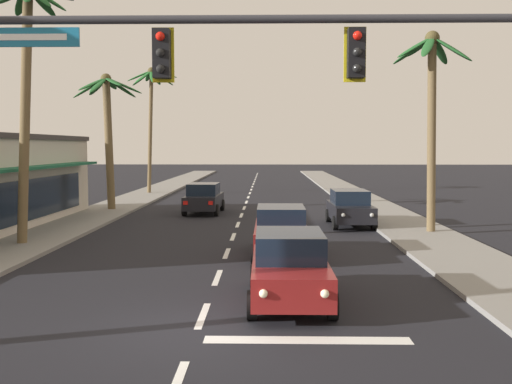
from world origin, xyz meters
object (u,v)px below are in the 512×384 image
at_px(palm_left_second, 27,63).
at_px(palm_left_farthest, 151,98).
at_px(sedan_lead_at_stop_bar, 290,267).
at_px(traffic_signal_mast, 357,84).
at_px(sedan_third_in_queue, 281,231).
at_px(palm_left_third, 108,118).
at_px(palm_right_second, 431,94).
at_px(sedan_parked_nearest_kerb, 350,208).
at_px(sedan_oncoming_far, 204,198).

xyz_separation_m(palm_left_second, palm_left_farthest, (-0.18, 24.05, 0.66)).
bearing_deg(sedan_lead_at_stop_bar, traffic_signal_mast, -66.06).
height_order(sedan_third_in_queue, palm_left_farthest, palm_left_farthest).
bearing_deg(traffic_signal_mast, palm_left_farthest, 107.23).
height_order(sedan_lead_at_stop_bar, palm_left_third, palm_left_third).
distance_m(sedan_lead_at_stop_bar, palm_left_farthest, 33.80).
bearing_deg(palm_right_second, sedan_parked_nearest_kerb, 137.75).
xyz_separation_m(sedan_third_in_queue, palm_right_second, (6.37, 5.01, 5.05)).
distance_m(palm_left_third, palm_left_farthest, 12.21).
relative_size(traffic_signal_mast, palm_left_second, 1.16).
xyz_separation_m(traffic_signal_mast, palm_left_farthest, (-10.67, 34.39, 2.52)).
relative_size(palm_left_farthest, palm_right_second, 1.15).
bearing_deg(traffic_signal_mast, palm_left_third, 115.82).
distance_m(palm_left_third, palm_right_second, 18.15).
xyz_separation_m(sedan_third_in_queue, sedan_parked_nearest_kerb, (3.41, 7.69, 0.00)).
distance_m(sedan_oncoming_far, sedan_parked_nearest_kerb, 8.98).
bearing_deg(palm_right_second, traffic_signal_mast, -110.53).
xyz_separation_m(sedan_oncoming_far, sedan_parked_nearest_kerb, (7.42, -5.06, 0.00)).
distance_m(sedan_third_in_queue, palm_left_farthest, 28.16).
bearing_deg(palm_right_second, sedan_oncoming_far, 143.26).
height_order(sedan_third_in_queue, sedan_oncoming_far, same).
bearing_deg(sedan_lead_at_stop_bar, palm_left_farthest, 106.66).
bearing_deg(sedan_lead_at_stop_bar, sedan_parked_nearest_kerb, 76.36).
relative_size(traffic_signal_mast, palm_left_third, 1.44).
bearing_deg(sedan_parked_nearest_kerb, sedan_third_in_queue, -113.92).
bearing_deg(palm_left_third, traffic_signal_mast, -64.18).
height_order(sedan_third_in_queue, sedan_parked_nearest_kerb, same).
xyz_separation_m(traffic_signal_mast, palm_left_second, (-10.48, 10.34, 1.86)).
xyz_separation_m(sedan_parked_nearest_kerb, palm_left_farthest, (-12.84, 18.02, 6.58)).
height_order(palm_left_second, palm_right_second, palm_left_second).
height_order(sedan_oncoming_far, palm_left_second, palm_left_second).
height_order(palm_left_third, palm_left_farthest, palm_left_farthest).
height_order(sedan_parked_nearest_kerb, palm_left_third, palm_left_third).
height_order(traffic_signal_mast, sedan_parked_nearest_kerb, traffic_signal_mast).
relative_size(sedan_lead_at_stop_bar, sedan_oncoming_far, 0.99).
relative_size(sedan_lead_at_stop_bar, palm_right_second, 0.52).
distance_m(palm_left_second, palm_right_second, 15.99).
xyz_separation_m(sedan_parked_nearest_kerb, palm_right_second, (2.95, -2.68, 5.05)).
bearing_deg(palm_left_second, palm_left_farthest, 90.44).
bearing_deg(palm_left_third, sedan_third_in_queue, -55.01).
bearing_deg(palm_left_third, palm_left_farthest, 89.29).
bearing_deg(palm_left_farthest, palm_left_third, -90.71).
xyz_separation_m(sedan_lead_at_stop_bar, sedan_parked_nearest_kerb, (3.34, 13.75, 0.00)).
height_order(sedan_lead_at_stop_bar, palm_left_farthest, palm_left_farthest).
bearing_deg(palm_left_second, palm_left_third, 91.58).
distance_m(traffic_signal_mast, sedan_oncoming_far, 22.43).
bearing_deg(sedan_oncoming_far, palm_left_farthest, 112.68).
bearing_deg(sedan_third_in_queue, palm_right_second, 38.20).
relative_size(palm_left_third, palm_right_second, 0.92).
distance_m(sedan_third_in_queue, palm_left_second, 11.10).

